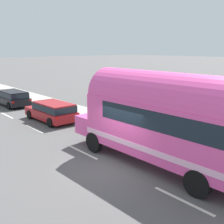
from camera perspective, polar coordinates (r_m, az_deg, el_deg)
The scene contains 6 objects.
ground_plane at distance 12.30m, azimuth 0.38°, elevation -11.28°, with size 300.00×300.00×0.00m, color #565454.
lane_markings at distance 24.00m, azimuth -15.68°, elevation 0.34°, with size 3.53×80.00×0.01m.
sidewalk_slab at distance 22.62m, azimuth -7.23°, elevation 0.16°, with size 2.65×90.00×0.15m, color #ADA89E.
painted_bus at distance 11.62m, azimuth 12.56°, elevation -1.02°, with size 2.71×10.33×4.12m.
car_lead at distance 19.93m, azimuth -12.14°, elevation 0.34°, with size 2.07×4.46×1.37m.
car_second at distance 26.37m, azimuth -19.81°, elevation 2.89°, with size 1.93×4.60×1.37m.
Camera 1 is at (-7.37, -8.46, 5.05)m, focal length 44.57 mm.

